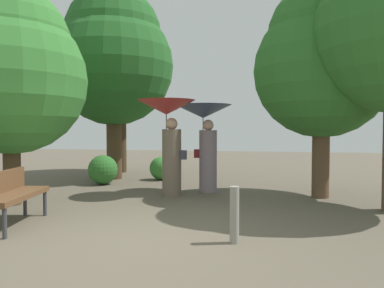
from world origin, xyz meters
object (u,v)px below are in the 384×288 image
(park_bench, at_px, (10,193))
(person_right, at_px, (205,127))
(tree_near_left, at_px, (113,56))
(tree_mid_left, at_px, (120,80))
(tree_mid_right, at_px, (322,59))
(path_marker_post, at_px, (234,215))
(tree_far_back, at_px, (10,68))
(person_left, at_px, (168,125))

(park_bench, bearing_deg, person_right, -44.24)
(person_right, relative_size, tree_near_left, 0.36)
(tree_mid_left, height_order, tree_mid_right, tree_mid_left)
(person_right, distance_m, path_marker_post, 4.12)
(path_marker_post, bearing_deg, tree_mid_right, 66.92)
(tree_far_back, bearing_deg, tree_mid_left, 90.55)
(person_left, height_order, tree_far_back, tree_far_back)
(person_right, height_order, tree_mid_right, tree_mid_right)
(person_right, height_order, path_marker_post, person_right)
(tree_near_left, height_order, tree_far_back, tree_near_left)
(tree_near_left, height_order, tree_mid_right, tree_near_left)
(tree_near_left, relative_size, path_marker_post, 7.64)
(tree_near_left, distance_m, tree_mid_right, 5.95)
(tree_near_left, xyz_separation_m, tree_mid_right, (5.58, -1.96, -0.66))
(park_bench, height_order, tree_mid_left, tree_mid_left)
(tree_mid_left, xyz_separation_m, tree_far_back, (0.05, -5.60, -0.51))
(tree_near_left, height_order, path_marker_post, tree_near_left)
(person_right, distance_m, tree_mid_right, 2.95)
(person_left, bearing_deg, path_marker_post, -144.17)
(park_bench, height_order, path_marker_post, park_bench)
(tree_near_left, distance_m, tree_far_back, 4.10)
(park_bench, xyz_separation_m, path_marker_post, (3.41, -0.18, -0.14))
(tree_mid_right, xyz_separation_m, path_marker_post, (-1.53, -3.60, -2.59))
(tree_mid_left, bearing_deg, person_left, -55.39)
(park_bench, height_order, tree_far_back, tree_far_back)
(park_bench, relative_size, path_marker_post, 2.13)
(path_marker_post, bearing_deg, tree_mid_left, 122.11)
(tree_mid_right, bearing_deg, tree_near_left, 160.68)
(tree_far_back, bearing_deg, person_left, 30.06)
(person_left, xyz_separation_m, tree_near_left, (-2.30, 2.38, 2.07))
(person_left, relative_size, tree_near_left, 0.38)
(person_right, bearing_deg, tree_near_left, 67.05)
(tree_mid_left, xyz_separation_m, tree_mid_right, (6.05, -3.60, -0.19))
(tree_far_back, relative_size, path_marker_post, 5.76)
(person_left, height_order, park_bench, person_left)
(tree_near_left, bearing_deg, park_bench, -83.31)
(tree_near_left, bearing_deg, tree_far_back, -96.05)
(tree_far_back, xyz_separation_m, path_marker_post, (4.46, -1.60, -2.27))
(tree_mid_left, bearing_deg, tree_far_back, -89.45)
(person_right, relative_size, park_bench, 1.30)
(park_bench, relative_size, tree_far_back, 0.37)
(person_left, relative_size, tree_mid_right, 0.46)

